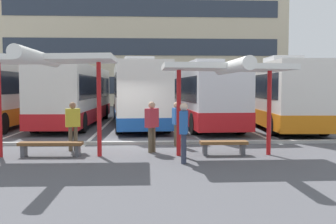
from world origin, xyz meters
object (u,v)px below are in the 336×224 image
coach_bus_2 (137,94)px  waiting_passenger_3 (73,123)px  bench_1 (224,145)px  waiting_shelter_0 (46,62)px  coach_bus_1 (76,95)px  coach_bus_3 (201,96)px  coach_bus_0 (8,94)px  bench_0 (51,145)px  coach_bus_4 (275,95)px  waiting_passenger_0 (177,121)px  waiting_passenger_2 (152,123)px  waiting_shelter_1 (226,70)px  waiting_passenger_1 (184,128)px

coach_bus_2 → waiting_passenger_3: 9.20m
bench_1 → waiting_shelter_0: bearing=-177.1°
coach_bus_1 → coach_bus_2: bearing=-1.6°
coach_bus_2 → coach_bus_3: size_ratio=1.02×
coach_bus_0 → bench_0: size_ratio=5.42×
coach_bus_3 → coach_bus_4: (3.96, -0.73, 0.08)m
waiting_passenger_0 → coach_bus_2: bearing=101.5°
coach_bus_1 → waiting_shelter_0: coach_bus_1 is taller
coach_bus_0 → coach_bus_4: 14.63m
bench_0 → waiting_passenger_0: bearing=24.3°
coach_bus_0 → waiting_passenger_0: (8.72, -7.77, -0.84)m
coach_bus_2 → waiting_passenger_0: coach_bus_2 is taller
coach_bus_2 → coach_bus_3: bearing=-8.8°
waiting_shelter_0 → bench_1: waiting_shelter_0 is taller
waiting_passenger_2 → waiting_passenger_3: bearing=170.3°
coach_bus_3 → coach_bus_4: size_ratio=1.00×
waiting_shelter_0 → waiting_shelter_1: size_ratio=1.02×
coach_bus_2 → waiting_passenger_2: 9.47m
coach_bus_3 → bench_1: bearing=-93.3°
bench_0 → waiting_shelter_1: (5.47, -0.34, 2.37)m
bench_1 → waiting_passenger_0: waiting_passenger_0 is taller
bench_1 → coach_bus_0: bearing=136.3°
coach_bus_1 → waiting_passenger_0: bearing=-58.1°
coach_bus_0 → waiting_passenger_3: coach_bus_0 is taller
waiting_passenger_2 → waiting_passenger_0: bearing=54.2°
coach_bus_4 → waiting_passenger_0: size_ratio=7.11×
coach_bus_2 → waiting_passenger_0: size_ratio=7.26×
coach_bus_0 → coach_bus_4: size_ratio=0.94×
coach_bus_2 → waiting_shelter_1: (3.03, -10.33, 0.95)m
bench_1 → waiting_passenger_1: waiting_passenger_1 is taller
waiting_passenger_0 → waiting_shelter_0: bearing=-152.1°
waiting_passenger_2 → coach_bus_0: bearing=130.8°
coach_bus_3 → bench_0: 11.27m
waiting_passenger_0 → coach_bus_3: bearing=75.7°
coach_bus_4 → waiting_shelter_0: (-9.98, -9.02, 1.23)m
coach_bus_0 → waiting_shelter_0: (4.62, -9.94, 1.17)m
coach_bus_1 → waiting_passenger_1: bearing=-66.0°
coach_bus_1 → waiting_passenger_1: 12.52m
waiting_shelter_0 → waiting_shelter_1: 5.48m
coach_bus_0 → waiting_passenger_2: bearing=-49.2°
coach_bus_3 → waiting_passenger_2: coach_bus_3 is taller
coach_bus_2 → waiting_passenger_2: coach_bus_2 is taller
coach_bus_4 → coach_bus_2: bearing=170.3°
coach_bus_3 → waiting_passenger_3: 10.07m
coach_bus_4 → waiting_shelter_0: size_ratio=2.62×
waiting_passenger_0 → waiting_passenger_1: size_ratio=0.94×
coach_bus_0 → coach_bus_2: bearing=3.0°
waiting_shelter_0 → waiting_passenger_0: (4.10, 2.17, -2.01)m
coach_bus_1 → coach_bus_2: (3.46, -0.10, 0.07)m
coach_bus_4 → coach_bus_0: bearing=176.4°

